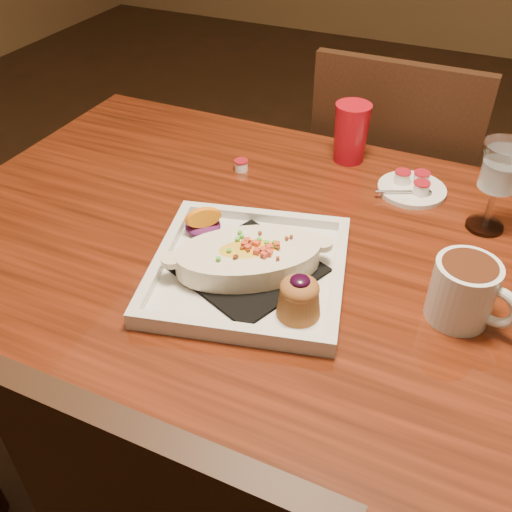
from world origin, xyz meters
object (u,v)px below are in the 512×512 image
at_px(coffee_mug, 465,290).
at_px(red_tumbler, 351,133).
at_px(table, 318,302).
at_px(chair_far, 390,199).
at_px(goblet, 501,172).
at_px(saucer, 412,187).
at_px(plate, 251,265).

bearing_deg(coffee_mug, red_tumbler, 142.64).
bearing_deg(red_tumbler, table, -79.84).
height_order(table, coffee_mug, coffee_mug).
height_order(chair_far, coffee_mug, chair_far).
height_order(coffee_mug, red_tumbler, red_tumbler).
xyz_separation_m(coffee_mug, red_tumbler, (-0.30, 0.41, 0.01)).
bearing_deg(red_tumbler, chair_far, 76.23).
bearing_deg(goblet, red_tumbler, 155.15).
height_order(table, chair_far, chair_far).
height_order(chair_far, saucer, chair_far).
bearing_deg(saucer, plate, -115.81).
distance_m(plate, red_tumbler, 0.46).
height_order(goblet, saucer, goblet).
relative_size(table, chair_far, 1.61).
distance_m(plate, coffee_mug, 0.33).
distance_m(chair_far, red_tumbler, 0.41).
bearing_deg(chair_far, plate, 82.75).
height_order(table, saucer, saucer).
distance_m(table, chair_far, 0.65).
bearing_deg(red_tumbler, plate, -93.33).
bearing_deg(goblet, chair_far, 120.78).
distance_m(plate, saucer, 0.42).
xyz_separation_m(goblet, red_tumbler, (-0.31, 0.14, -0.05)).
height_order(plate, coffee_mug, coffee_mug).
xyz_separation_m(plate, saucer, (0.18, 0.38, -0.02)).
distance_m(table, red_tumbler, 0.40).
height_order(goblet, red_tumbler, goblet).
bearing_deg(coffee_mug, goblet, 104.45).
bearing_deg(red_tumbler, saucer, -25.37).
xyz_separation_m(table, saucer, (0.09, 0.29, 0.11)).
bearing_deg(saucer, goblet, -24.31).
height_order(chair_far, plate, chair_far).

